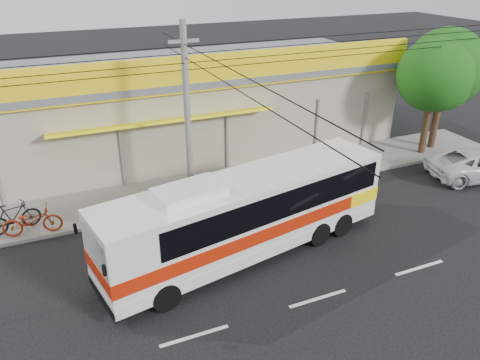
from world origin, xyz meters
The scene contains 11 objects.
ground centered at (0.00, 0.00, 0.00)m, with size 120.00×120.00×0.00m, color black.
sidewalk centered at (0.00, 6.00, 0.07)m, with size 30.00×3.20×0.15m, color gray.
lane_markings centered at (0.00, -2.50, 0.00)m, with size 50.00×0.12×0.01m, color silver, non-canonical shape.
storefront_building centered at (-0.01, 11.54, 2.30)m, with size 22.60×9.20×5.70m.
coach_bus centered at (-0.84, 0.62, 1.74)m, with size 10.80×4.27×3.25m.
motorbike_red centered at (-7.92, 4.70, 0.70)m, with size 0.73×2.10×1.10m, color maroon.
motorbike_dark centered at (-8.53, 5.21, 0.73)m, with size 0.55×1.94×1.17m, color black.
white_car centered at (11.65, 2.04, 0.69)m, with size 2.27×4.93×1.37m, color silver.
utility_pole centered at (-1.81, 4.48, 6.24)m, with size 34.00×14.00×7.56m.
tree_near centered at (11.26, 5.22, 4.12)m, with size 3.67×3.67×6.08m.
tree_far centered at (12.33, 5.65, 4.35)m, with size 3.88×3.88×6.43m.
Camera 1 is at (-6.70, -12.03, 9.57)m, focal length 35.00 mm.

